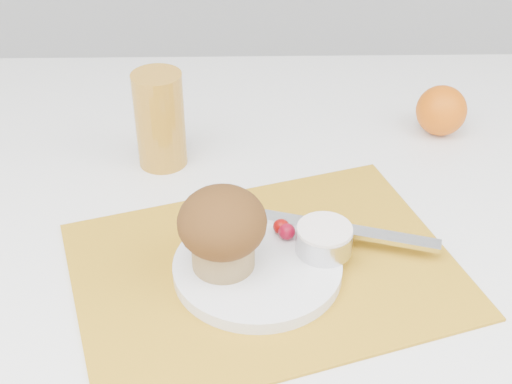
{
  "coord_description": "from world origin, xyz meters",
  "views": [
    {
      "loc": [
        -0.03,
        -0.65,
        1.25
      ],
      "look_at": [
        -0.01,
        -0.01,
        0.8
      ],
      "focal_mm": 50.0,
      "sensor_mm": 36.0,
      "label": 1
    }
  ],
  "objects_px": {
    "plate": "(257,268)",
    "orange": "(441,110)",
    "juice_glass": "(160,120)",
    "muffin": "(222,228)"
  },
  "relations": [
    {
      "from": "plate",
      "to": "orange",
      "type": "bearing_deg",
      "value": 48.45
    },
    {
      "from": "orange",
      "to": "juice_glass",
      "type": "relative_size",
      "value": 0.55
    },
    {
      "from": "plate",
      "to": "juice_glass",
      "type": "bearing_deg",
      "value": 118.05
    },
    {
      "from": "plate",
      "to": "juice_glass",
      "type": "height_order",
      "value": "juice_glass"
    },
    {
      "from": "plate",
      "to": "orange",
      "type": "distance_m",
      "value": 0.39
    },
    {
      "from": "orange",
      "to": "plate",
      "type": "bearing_deg",
      "value": -131.55
    },
    {
      "from": "juice_glass",
      "to": "muffin",
      "type": "relative_size",
      "value": 1.39
    },
    {
      "from": "juice_glass",
      "to": "orange",
      "type": "bearing_deg",
      "value": 10.35
    },
    {
      "from": "orange",
      "to": "juice_glass",
      "type": "xyz_separation_m",
      "value": [
        -0.37,
        -0.07,
        0.03
      ]
    },
    {
      "from": "muffin",
      "to": "plate",
      "type": "bearing_deg",
      "value": 2.8
    }
  ]
}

